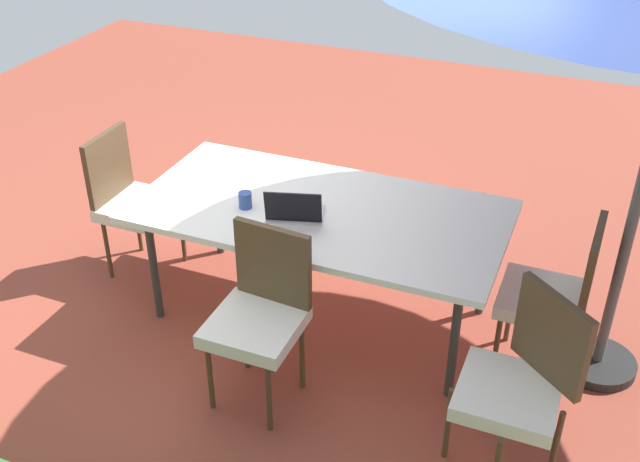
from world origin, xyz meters
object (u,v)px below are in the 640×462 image
(dining_table, at_px, (320,215))
(chair_east, at_px, (131,197))
(cup, at_px, (245,200))
(chair_northwest, at_px, (520,380))
(chair_north, at_px, (260,310))
(chair_west, at_px, (556,292))
(laptop, at_px, (295,212))

(dining_table, relative_size, chair_east, 2.21)
(dining_table, distance_m, cup, 0.45)
(chair_east, bearing_deg, chair_northwest, -106.98)
(chair_northwest, bearing_deg, chair_north, -140.82)
(cup, bearing_deg, chair_east, -10.47)
(chair_north, bearing_deg, chair_west, 32.70)
(chair_east, xyz_separation_m, cup, (-0.94, 0.17, 0.27))
(dining_table, xyz_separation_m, chair_east, (1.35, -0.02, -0.17))
(chair_northwest, distance_m, chair_north, 1.34)
(chair_north, xyz_separation_m, laptop, (0.06, -0.59, 0.27))
(chair_west, bearing_deg, laptop, -81.68)
(dining_table, distance_m, chair_north, 0.77)
(chair_north, bearing_deg, cup, 126.83)
(dining_table, xyz_separation_m, chair_north, (0.03, 0.75, -0.17))
(dining_table, height_order, chair_north, chair_north)
(dining_table, height_order, laptop, laptop)
(dining_table, bearing_deg, chair_north, 87.74)
(laptop, bearing_deg, chair_north, 78.92)
(chair_north, bearing_deg, chair_northwest, 3.91)
(chair_east, relative_size, chair_north, 1.00)
(dining_table, xyz_separation_m, cup, (0.41, 0.15, 0.10))
(laptop, bearing_deg, chair_east, -24.99)
(dining_table, relative_size, laptop, 5.73)
(chair_east, xyz_separation_m, chair_north, (-1.32, 0.77, 0.00))
(chair_east, bearing_deg, chair_west, -90.96)
(chair_north, xyz_separation_m, cup, (0.38, -0.60, 0.27))
(laptop, bearing_deg, chair_west, 169.69)
(chair_east, xyz_separation_m, laptop, (-1.26, 0.18, 0.27))
(chair_northwest, xyz_separation_m, chair_west, (-0.06, -0.77, 0.00))
(chair_west, xyz_separation_m, cup, (1.78, 0.15, 0.27))
(dining_table, distance_m, chair_east, 1.36)
(dining_table, relative_size, chair_north, 2.21)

